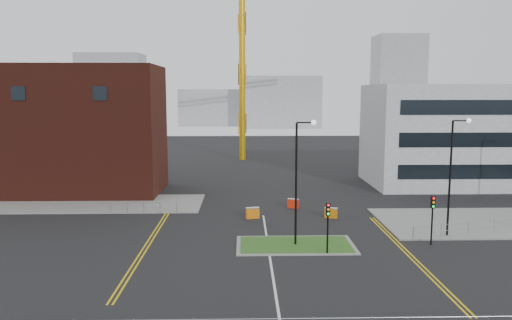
# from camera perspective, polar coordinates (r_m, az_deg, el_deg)

# --- Properties ---
(ground) EXTENTS (200.00, 200.00, 0.00)m
(ground) POSITION_cam_1_polar(r_m,az_deg,el_deg) (29.40, 2.16, -14.49)
(ground) COLOR black
(ground) RESTS_ON ground
(pavement_left) EXTENTS (28.00, 8.00, 0.12)m
(pavement_left) POSITION_cam_1_polar(r_m,az_deg,el_deg) (53.60, -21.35, -4.69)
(pavement_left) COLOR slate
(pavement_left) RESTS_ON ground
(island_kerb) EXTENTS (8.60, 4.60, 0.08)m
(island_kerb) POSITION_cam_1_polar(r_m,az_deg,el_deg) (37.05, 4.52, -9.67)
(island_kerb) COLOR slate
(island_kerb) RESTS_ON ground
(grass_island) EXTENTS (8.00, 4.00, 0.12)m
(grass_island) POSITION_cam_1_polar(r_m,az_deg,el_deg) (37.05, 4.52, -9.64)
(grass_island) COLOR #244F1A
(grass_island) RESTS_ON ground
(brick_building) EXTENTS (24.20, 10.07, 14.24)m
(brick_building) POSITION_cam_1_polar(r_m,az_deg,el_deg) (59.26, -22.42, 3.05)
(brick_building) COLOR #481A12
(brick_building) RESTS_ON ground
(office_block) EXTENTS (25.00, 12.20, 12.00)m
(office_block) POSITION_cam_1_polar(r_m,az_deg,el_deg) (65.51, 23.70, 2.63)
(office_block) COLOR #9FA1A3
(office_block) RESTS_ON ground
(streetlamp_island) EXTENTS (1.46, 0.36, 9.18)m
(streetlamp_island) POSITION_cam_1_polar(r_m,az_deg,el_deg) (35.84, 4.96, -1.44)
(streetlamp_island) COLOR black
(streetlamp_island) RESTS_ON ground
(streetlamp_right_near) EXTENTS (1.46, 0.36, 9.18)m
(streetlamp_right_near) POSITION_cam_1_polar(r_m,az_deg,el_deg) (40.83, 21.62, -0.83)
(streetlamp_right_near) COLOR black
(streetlamp_right_near) RESTS_ON ground
(traffic_light_island) EXTENTS (0.28, 0.33, 3.65)m
(traffic_light_island) POSITION_cam_1_polar(r_m,az_deg,el_deg) (34.70, 8.22, -6.60)
(traffic_light_island) COLOR black
(traffic_light_island) RESTS_ON ground
(traffic_light_right) EXTENTS (0.28, 0.33, 3.65)m
(traffic_light_right) POSITION_cam_1_polar(r_m,az_deg,el_deg) (38.68, 19.54, -5.48)
(traffic_light_right) COLOR black
(traffic_light_right) RESTS_ON ground
(railing_left) EXTENTS (6.05, 0.05, 1.10)m
(railing_left) POSITION_cam_1_polar(r_m,az_deg,el_deg) (47.26, -12.71, -5.12)
(railing_left) COLOR gray
(railing_left) RESTS_ON ground
(centre_line) EXTENTS (0.15, 30.00, 0.01)m
(centre_line) POSITION_cam_1_polar(r_m,az_deg,el_deg) (31.26, 1.93, -13.09)
(centre_line) COLOR silver
(centre_line) RESTS_ON ground
(yellow_left_a) EXTENTS (0.12, 24.00, 0.01)m
(yellow_left_a) POSITION_cam_1_polar(r_m,az_deg,el_deg) (39.46, -12.08, -8.78)
(yellow_left_a) COLOR gold
(yellow_left_a) RESTS_ON ground
(yellow_left_b) EXTENTS (0.12, 24.00, 0.01)m
(yellow_left_b) POSITION_cam_1_polar(r_m,az_deg,el_deg) (39.41, -11.65, -8.79)
(yellow_left_b) COLOR gold
(yellow_left_b) RESTS_ON ground
(yellow_right_a) EXTENTS (0.12, 20.00, 0.01)m
(yellow_right_a) POSITION_cam_1_polar(r_m,az_deg,el_deg) (36.73, 16.76, -10.20)
(yellow_right_a) COLOR gold
(yellow_right_a) RESTS_ON ground
(yellow_right_b) EXTENTS (0.12, 20.00, 0.01)m
(yellow_right_b) POSITION_cam_1_polar(r_m,az_deg,el_deg) (36.82, 17.21, -10.18)
(yellow_right_b) COLOR gold
(yellow_right_b) RESTS_ON ground
(skyline_a) EXTENTS (18.00, 12.00, 22.00)m
(skyline_a) POSITION_cam_1_polar(r_m,az_deg,el_deg) (152.05, -16.09, 7.43)
(skyline_a) COLOR gray
(skyline_a) RESTS_ON ground
(skyline_b) EXTENTS (24.00, 12.00, 16.00)m
(skyline_b) POSITION_cam_1_polar(r_m,az_deg,el_deg) (157.62, 2.91, 6.63)
(skyline_b) COLOR gray
(skyline_b) RESTS_ON ground
(skyline_c) EXTENTS (14.00, 12.00, 28.00)m
(skyline_c) POSITION_cam_1_polar(r_m,az_deg,el_deg) (159.19, 15.87, 8.52)
(skyline_c) COLOR gray
(skyline_c) RESTS_ON ground
(skyline_d) EXTENTS (30.00, 12.00, 12.00)m
(skyline_d) POSITION_cam_1_polar(r_m,az_deg,el_deg) (167.35, -3.54, 6.01)
(skyline_d) COLOR gray
(skyline_d) RESTS_ON ground
(barrier_left) EXTENTS (1.24, 0.68, 0.99)m
(barrier_left) POSITION_cam_1_polar(r_m,az_deg,el_deg) (44.44, -0.40, -6.01)
(barrier_left) COLOR orange
(barrier_left) RESTS_ON ground
(barrier_mid) EXTENTS (1.14, 0.70, 0.91)m
(barrier_mid) POSITION_cam_1_polar(r_m,az_deg,el_deg) (48.49, 4.27, -4.92)
(barrier_mid) COLOR red
(barrier_mid) RESTS_ON ground
(barrier_right) EXTENTS (1.17, 0.69, 0.93)m
(barrier_right) POSITION_cam_1_polar(r_m,az_deg,el_deg) (45.11, 8.57, -5.94)
(barrier_right) COLOR #C46B0A
(barrier_right) RESTS_ON ground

